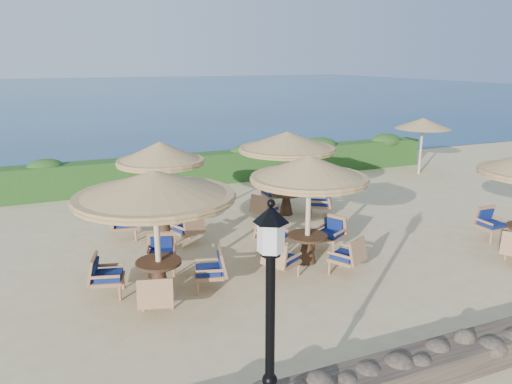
# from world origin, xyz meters

# --- Properties ---
(ground) EXTENTS (120.00, 120.00, 0.00)m
(ground) POSITION_xyz_m (0.00, 0.00, 0.00)
(ground) COLOR #D7C188
(ground) RESTS_ON ground
(sea) EXTENTS (160.00, 160.00, 0.00)m
(sea) POSITION_xyz_m (0.00, 70.00, 0.00)
(sea) COLOR navy
(sea) RESTS_ON ground
(hedge) EXTENTS (18.00, 0.90, 1.20)m
(hedge) POSITION_xyz_m (0.00, 7.20, 0.60)
(hedge) COLOR #1D4315
(hedge) RESTS_ON ground
(lamp_post) EXTENTS (0.44, 0.44, 3.31)m
(lamp_post) POSITION_xyz_m (-4.80, -6.80, 1.55)
(lamp_post) COLOR black
(lamp_post) RESTS_ON ground
(extra_parasol) EXTENTS (2.30, 2.30, 2.41)m
(extra_parasol) POSITION_xyz_m (7.80, 5.20, 2.17)
(extra_parasol) COLOR beige
(extra_parasol) RESTS_ON ground
(cafe_set_0) EXTENTS (3.32, 3.32, 2.65)m
(cafe_set_0) POSITION_xyz_m (-4.99, -1.62, 1.94)
(cafe_set_0) COLOR beige
(cafe_set_0) RESTS_ON ground
(cafe_set_1) EXTENTS (2.80, 2.80, 2.65)m
(cafe_set_1) POSITION_xyz_m (-1.34, -1.44, 1.82)
(cafe_set_1) COLOR beige
(cafe_set_1) RESTS_ON ground
(cafe_set_3) EXTENTS (2.64, 2.76, 2.65)m
(cafe_set_3) POSITION_xyz_m (-4.09, 1.88, 1.81)
(cafe_set_3) COLOR beige
(cafe_set_3) RESTS_ON ground
(cafe_set_4) EXTENTS (3.02, 3.02, 2.65)m
(cafe_set_4) POSITION_xyz_m (-0.07, 2.25, 1.96)
(cafe_set_4) COLOR beige
(cafe_set_4) RESTS_ON ground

